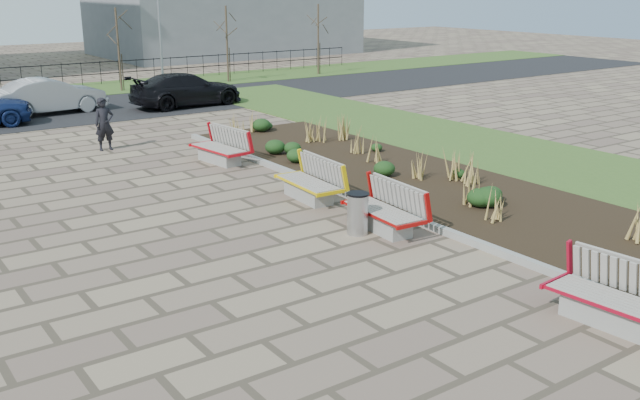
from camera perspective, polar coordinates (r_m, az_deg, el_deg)
ground at (r=11.67m, az=2.53°, el=-8.97°), size 120.00×120.00×0.00m
planting_bed at (r=19.06m, az=8.21°, el=1.36°), size 4.50×18.00×0.10m
planting_curb at (r=17.59m, az=2.67°, el=0.28°), size 0.16×18.00×0.15m
grass_verge_near at (r=22.52m, az=17.07°, el=3.10°), size 5.00×38.00×0.04m
road at (r=31.37m, az=-23.03°, el=6.19°), size 80.00×7.00×0.02m
bench_a at (r=11.91m, az=22.45°, el=-7.12°), size 1.08×2.17×1.00m
bench_b at (r=15.28m, az=5.00°, el=-0.66°), size 1.05×2.16×1.00m
bench_c at (r=17.43m, az=-0.96°, el=1.60°), size 1.03×2.15×1.00m
bench_d at (r=21.36m, az=-8.10°, el=4.28°), size 1.14×2.19×1.00m
litter_bin at (r=15.05m, az=3.03°, el=-1.13°), size 0.45×0.45×0.88m
pedestrian at (r=23.75m, az=-16.87°, el=5.83°), size 0.63×0.43×1.69m
car_silver at (r=31.38m, az=-20.80°, el=7.80°), size 4.51×1.91×1.45m
car_black at (r=31.81m, az=-10.64°, el=8.68°), size 5.01×2.22×1.43m
tree_d at (r=37.07m, az=-15.82°, el=11.50°), size 1.40×1.40×4.00m
tree_e at (r=39.49m, az=-7.45°, el=12.27°), size 1.40×1.40×4.00m
tree_f at (r=42.63m, az=-0.14°, el=12.73°), size 1.40×1.40×4.00m
lamp_east at (r=37.26m, az=-12.71°, el=13.28°), size 0.24×0.60×6.00m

